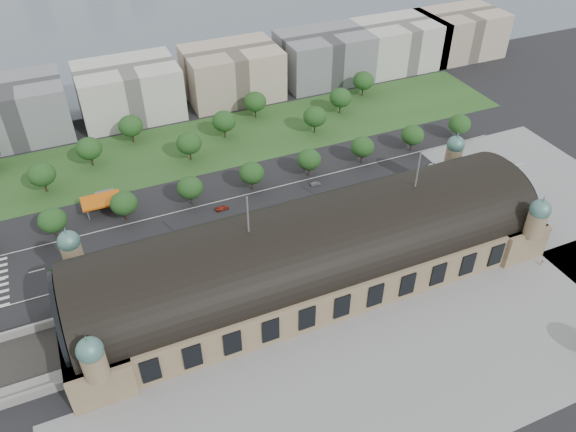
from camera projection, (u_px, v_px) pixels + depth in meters
name	position (u px, v px, depth m)	size (l,w,h in m)	color
ground	(311.00, 277.00, 178.56)	(900.00, 900.00, 0.00)	black
station	(312.00, 253.00, 172.23)	(150.00, 48.40, 44.30)	#927C5B
plaza_south	(415.00, 373.00, 149.91)	(190.00, 48.00, 0.12)	gray
plaza_east	(558.00, 201.00, 210.93)	(56.00, 100.00, 0.12)	gray
road_slab	(215.00, 224.00, 199.73)	(260.00, 26.00, 0.10)	black
grass_belt	(187.00, 148.00, 241.04)	(300.00, 45.00, 0.10)	#2A4B1E
petrol_station	(104.00, 199.00, 206.97)	(14.00, 13.00, 5.05)	#D25B0C
lake	(129.00, 5.00, 393.86)	(700.00, 320.00, 0.08)	slate
office_2	(13.00, 111.00, 242.12)	(45.00, 32.00, 24.00)	gray
office_3	(129.00, 91.00, 257.83)	(45.00, 32.00, 24.00)	beige
office_4	(232.00, 73.00, 273.55)	(45.00, 32.00, 24.00)	#C2AF99
office_5	(324.00, 57.00, 289.26)	(45.00, 32.00, 24.00)	gray
office_6	(398.00, 44.00, 303.41)	(45.00, 32.00, 24.00)	beige
office_7	(459.00, 33.00, 315.98)	(45.00, 32.00, 24.00)	#C2AF99
tree_row_2	(52.00, 220.00, 189.65)	(9.60, 9.60, 11.52)	#2D2116
tree_row_3	(124.00, 203.00, 197.19)	(9.60, 9.60, 11.52)	#2D2116
tree_row_4	(190.00, 188.00, 204.74)	(9.60, 9.60, 11.52)	#2D2116
tree_row_5	(252.00, 173.00, 212.28)	(9.60, 9.60, 11.52)	#2D2116
tree_row_6	(309.00, 160.00, 219.82)	(9.60, 9.60, 11.52)	#2D2116
tree_row_7	(362.00, 147.00, 227.37)	(9.60, 9.60, 11.52)	#2D2116
tree_row_8	(413.00, 135.00, 234.91)	(9.60, 9.60, 11.52)	#2D2116
tree_row_9	(460.00, 124.00, 242.45)	(9.60, 9.60, 11.52)	#2D2116
tree_belt_3	(42.00, 174.00, 210.63)	(10.40, 10.40, 12.48)	#2D2116
tree_belt_4	(89.00, 148.00, 225.27)	(10.40, 10.40, 12.48)	#2D2116
tree_belt_5	(131.00, 126.00, 239.91)	(10.40, 10.40, 12.48)	#2D2116
tree_belt_6	(189.00, 143.00, 228.54)	(10.40, 10.40, 12.48)	#2D2116
tree_belt_7	(224.00, 121.00, 243.18)	(10.40, 10.40, 12.48)	#2D2116
tree_belt_8	(255.00, 102.00, 257.83)	(10.40, 10.40, 12.48)	#2D2116
tree_belt_9	(315.00, 117.00, 246.46)	(10.40, 10.40, 12.48)	#2D2116
tree_belt_10	(341.00, 98.00, 261.10)	(10.40, 10.40, 12.48)	#2D2116
tree_belt_11	(363.00, 81.00, 275.74)	(10.40, 10.40, 12.48)	#2D2116
traffic_car_2	(65.00, 266.00, 181.56)	(2.66, 5.78, 1.61)	black
traffic_car_3	(222.00, 208.00, 206.11)	(2.00, 4.92, 1.43)	maroon
traffic_car_4	(312.00, 202.00, 209.11)	(1.55, 3.86, 1.32)	#1A2049
traffic_car_5	(316.00, 184.00, 218.62)	(1.43, 4.09, 1.35)	#55585D
traffic_car_6	(435.00, 165.00, 229.07)	(2.66, 5.78, 1.61)	white
parked_car_0	(78.00, 286.00, 174.70)	(1.35, 3.88, 1.28)	black
parked_car_1	(75.00, 286.00, 174.39)	(2.29, 4.97, 1.38)	maroon
parked_car_2	(149.00, 275.00, 178.48)	(1.78, 4.37, 1.27)	#172040
parked_car_3	(111.00, 286.00, 174.71)	(1.58, 3.94, 1.34)	#575A5E
parked_car_4	(211.00, 249.00, 188.24)	(1.52, 4.35, 1.43)	silver
parked_car_5	(196.00, 259.00, 184.35)	(2.33, 5.05, 1.40)	gray
parked_car_6	(184.00, 262.00, 183.16)	(2.23, 5.48, 1.59)	black
bus_west	(222.00, 240.00, 190.55)	(2.79, 11.92, 3.32)	red
bus_mid	(273.00, 226.00, 196.55)	(2.45, 10.45, 2.91)	beige
bus_east	(337.00, 200.00, 208.82)	(2.69, 11.48, 3.20)	beige
pedestrian_0	(542.00, 263.00, 182.52)	(0.91, 0.52, 1.87)	gray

